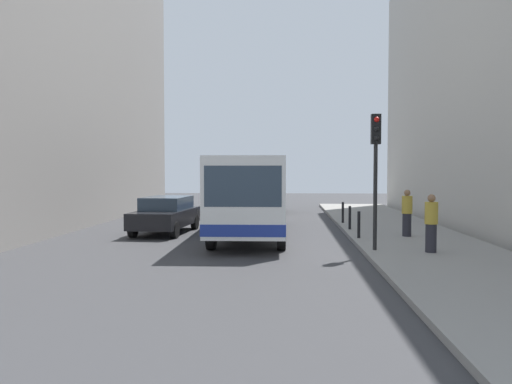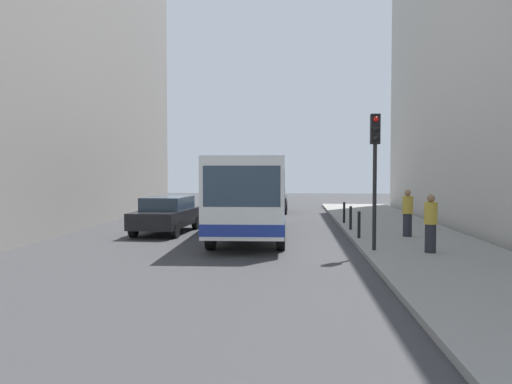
{
  "view_description": "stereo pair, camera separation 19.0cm",
  "coord_description": "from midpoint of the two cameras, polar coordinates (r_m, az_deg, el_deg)",
  "views": [
    {
      "loc": [
        0.88,
        -17.31,
        2.57
      ],
      "look_at": [
        -0.22,
        1.18,
        1.79
      ],
      "focal_mm": 36.43,
      "sensor_mm": 36.0,
      "label": 1
    },
    {
      "loc": [
        1.07,
        -17.3,
        2.57
      ],
      "look_at": [
        -0.22,
        1.18,
        1.79
      ],
      "focal_mm": 36.43,
      "sensor_mm": 36.0,
      "label": 2
    }
  ],
  "objects": [
    {
      "name": "bollard_far",
      "position": [
        24.14,
        9.87,
        -2.23
      ],
      "size": [
        0.11,
        0.11,
        0.95
      ],
      "primitive_type": "cylinder",
      "color": "black",
      "rests_on": "sidewalk"
    },
    {
      "name": "ground_plane",
      "position": [
        17.52,
        0.77,
        -6.01
      ],
      "size": [
        80.0,
        80.0,
        0.0
      ],
      "primitive_type": "plane",
      "color": "#38383A"
    },
    {
      "name": "car_beside_bus",
      "position": [
        21.46,
        -9.51,
        -2.38
      ],
      "size": [
        2.14,
        4.53,
        1.48
      ],
      "rotation": [
        0.0,
        0.0,
        3.06
      ],
      "color": "black",
      "rests_on": "ground"
    },
    {
      "name": "pedestrian_near_signal",
      "position": [
        16.08,
        18.94,
        -3.29
      ],
      "size": [
        0.38,
        0.38,
        1.71
      ],
      "rotation": [
        0.0,
        0.0,
        5.12
      ],
      "color": "#26262D",
      "rests_on": "sidewalk"
    },
    {
      "name": "car_behind_bus",
      "position": [
        31.54,
        1.93,
        -0.82
      ],
      "size": [
        1.86,
        4.4,
        1.48
      ],
      "rotation": [
        0.0,
        0.0,
        3.14
      ],
      "color": "black",
      "rests_on": "ground"
    },
    {
      "name": "pedestrian_mid_sidewalk",
      "position": [
        19.71,
        16.57,
        -2.24
      ],
      "size": [
        0.38,
        0.38,
        1.71
      ],
      "rotation": [
        0.0,
        0.0,
        0.57
      ],
      "color": "#26262D",
      "rests_on": "sidewalk"
    },
    {
      "name": "traffic_light",
      "position": [
        16.03,
        13.27,
        3.91
      ],
      "size": [
        0.28,
        0.33,
        4.1
      ],
      "color": "black",
      "rests_on": "sidewalk"
    },
    {
      "name": "sidewalk",
      "position": [
        18.04,
        18.25,
        -5.65
      ],
      "size": [
        4.4,
        40.0,
        0.15
      ],
      "primitive_type": "cube",
      "color": "gray",
      "rests_on": "ground"
    },
    {
      "name": "bollard_mid",
      "position": [
        21.5,
        10.6,
        -2.8
      ],
      "size": [
        0.11,
        0.11,
        0.95
      ],
      "primitive_type": "cylinder",
      "color": "black",
      "rests_on": "sidewalk"
    },
    {
      "name": "bollard_near",
      "position": [
        18.88,
        11.53,
        -3.54
      ],
      "size": [
        0.11,
        0.11,
        0.95
      ],
      "primitive_type": "cylinder",
      "color": "black",
      "rests_on": "sidewalk"
    },
    {
      "name": "bus",
      "position": [
        20.66,
        -0.07,
        0.08
      ],
      "size": [
        2.7,
        11.06,
        3.0
      ],
      "rotation": [
        0.0,
        0.0,
        3.16
      ],
      "color": "white",
      "rests_on": "ground"
    }
  ]
}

